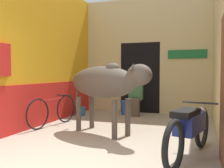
{
  "coord_description": "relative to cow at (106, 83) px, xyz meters",
  "views": [
    {
      "loc": [
        1.69,
        -2.85,
        1.28
      ],
      "look_at": [
        -0.12,
        2.43,
        1.04
      ],
      "focal_mm": 42.0,
      "sensor_mm": 36.0,
      "label": 1
    }
  ],
  "objects": [
    {
      "name": "bucket",
      "position": [
        -1.52,
        1.96,
        -0.95
      ],
      "size": [
        0.26,
        0.26,
        0.26
      ],
      "color": "#23669E",
      "rests_on": "ground_plane"
    },
    {
      "name": "motorcycle_near",
      "position": [
        1.74,
        -1.08,
        -0.62
      ],
      "size": [
        0.71,
        2.02,
        0.8
      ],
      "color": "black",
      "rests_on": "ground_plane"
    },
    {
      "name": "cow",
      "position": [
        0.0,
        0.0,
        0.0
      ],
      "size": [
        2.17,
        1.4,
        1.49
      ],
      "color": "#4C4238",
      "rests_on": "ground_plane"
    },
    {
      "name": "wall_right_with_door",
      "position": [
        2.29,
        0.39,
        0.73
      ],
      "size": [
        0.22,
        5.4,
        3.66
      ],
      "color": "#D1BC84",
      "rests_on": "ground_plane"
    },
    {
      "name": "wall_left_shopfront",
      "position": [
        -1.88,
        0.43,
        0.69
      ],
      "size": [
        0.25,
        5.4,
        3.66
      ],
      "color": "orange",
      "rests_on": "ground_plane"
    },
    {
      "name": "shopkeeper_seated",
      "position": [
        0.05,
        2.42,
        -0.45
      ],
      "size": [
        0.41,
        0.33,
        1.19
      ],
      "color": "brown",
      "rests_on": "ground_plane"
    },
    {
      "name": "wall_back_with_doorway",
      "position": [
        0.12,
        3.43,
        0.44
      ],
      "size": [
        4.0,
        0.93,
        3.66
      ],
      "color": "#D1BC84",
      "rests_on": "ground_plane"
    },
    {
      "name": "bicycle",
      "position": [
        -1.5,
        0.38,
        -0.71
      ],
      "size": [
        0.44,
        1.7,
        0.72
      ],
      "color": "black",
      "rests_on": "ground_plane"
    },
    {
      "name": "plastic_stool",
      "position": [
        -0.31,
        2.53,
        -0.84
      ],
      "size": [
        0.31,
        0.31,
        0.44
      ],
      "color": "#2856B2",
      "rests_on": "ground_plane"
    }
  ]
}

